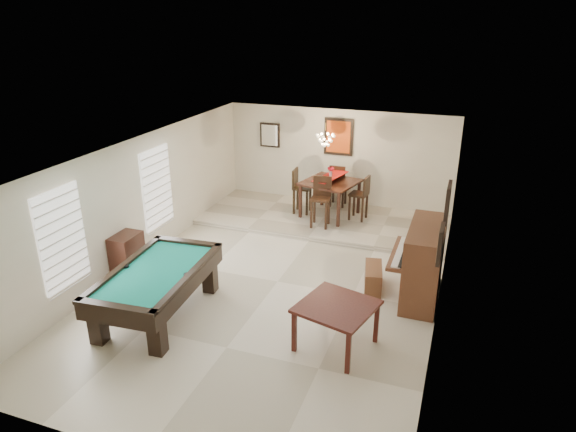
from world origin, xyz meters
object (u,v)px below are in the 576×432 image
Objects in this scene: pool_table at (158,293)px; dining_table at (330,196)px; flower_vase at (331,171)px; dining_chair_west at (302,191)px; dining_chair_south at (320,203)px; piano_bench at (373,278)px; apothecary_chest at (128,257)px; chandelier at (325,136)px; upright_piano at (415,261)px; dining_chair_east at (359,198)px; square_table at (336,326)px; dining_chair_north at (338,185)px.

dining_table is (1.60, 5.22, 0.21)m from pool_table.
pool_table is 5.53m from flower_vase.
dining_chair_west is (-0.71, -0.04, 0.06)m from dining_table.
pool_table is 2.10× the size of dining_chair_south.
dining_table is 4.66× the size of flower_vase.
pool_table is 3.94m from piano_bench.
dining_chair_south is 0.99m from dining_chair_west.
flower_vase is at bearing 56.54° from apothecary_chest.
dining_chair_south reaches higher than dining_table.
dining_table reaches higher than pool_table.
dining_table is 2.04× the size of chandelier.
apothecary_chest is 5.24m from flower_vase.
upright_piano is 3.93m from dining_table.
upright_piano is 3.52m from dining_chair_east.
upright_piano reaches higher than dining_chair_east.
dining_table is at bearing 106.43° from square_table.
dining_table is (2.86, 4.33, 0.16)m from apothecary_chest.
piano_bench is at bearing 29.00° from pool_table.
flower_vase reaches higher than dining_chair_west.
dining_chair_east is (0.71, -0.78, -0.01)m from dining_chair_north.
upright_piano reaches higher than apothecary_chest.
dining_chair_east is at bearing 130.47° from dining_chair_north.
dining_chair_east is at bearing 62.00° from pool_table.
dining_table is at bearing 128.18° from upright_piano.
square_table is 0.90× the size of dining_chair_south.
apothecary_chest is 3.57× the size of flower_vase.
chandelier is (-0.81, -0.25, 1.53)m from dining_chair_east.
upright_piano is 1.40× the size of dining_chair_south.
piano_bench is at bearing -61.12° from flower_vase.
apothecary_chest reaches higher than pool_table.
dining_table is at bearing 69.00° from pool_table.
upright_piano is 1.48× the size of dining_chair_north.
pool_table is at bearing -106.95° from chandelier.
dining_chair_north is 1.09m from dining_chair_west.
piano_bench is at bearing 84.26° from square_table.
upright_piano reaches higher than pool_table.
dining_chair_west is (-0.71, -0.04, -0.58)m from flower_vase.
upright_piano is 4.55m from dining_chair_north.
pool_table is 2.22× the size of dining_chair_north.
dining_chair_west is (-2.41, 3.04, 0.47)m from piano_bench.
flower_vase reaches higher than piano_bench.
apothecary_chest is at bearing 170.13° from square_table.
dining_chair_north is at bearing -131.21° from dining_chair_east.
dining_chair_south is 1.04× the size of dining_chair_west.
flower_vase is 0.94m from dining_chair_south.
dining_chair_north is at bearing 83.43° from dining_chair_south.
dining_chair_north is at bearing 60.62° from apothecary_chest.
apothecary_chest is 5.22m from chandelier.
dining_chair_west reaches higher than dining_chair_north.
square_table is at bearing 102.52° from dining_chair_north.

